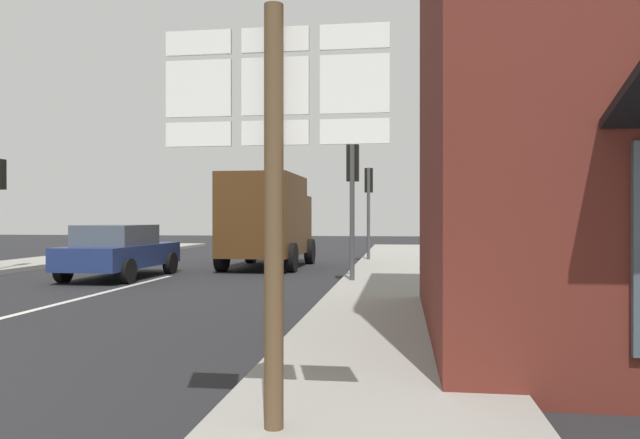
{
  "coord_description": "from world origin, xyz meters",
  "views": [
    {
      "loc": [
        6.52,
        -4.11,
        1.66
      ],
      "look_at": [
        4.4,
        11.37,
        1.62
      ],
      "focal_mm": 33.27,
      "sensor_mm": 36.0,
      "label": 1
    }
  ],
  "objects": [
    {
      "name": "traffic_light_near_right",
      "position": [
        5.34,
        10.48,
        2.57
      ],
      "size": [
        0.3,
        0.49,
        3.47
      ],
      "color": "#47474C",
      "rests_on": "ground"
    },
    {
      "name": "ground_plane",
      "position": [
        0.0,
        10.0,
        0.0
      ],
      "size": [
        80.0,
        80.0,
        0.0
      ],
      "primitive_type": "plane",
      "color": "#232326"
    },
    {
      "name": "delivery_truck",
      "position": [
        2.13,
        15.16,
        1.65
      ],
      "size": [
        2.54,
        5.03,
        3.05
      ],
      "color": "#4C2D14",
      "rests_on": "ground"
    },
    {
      "name": "lane_centre_stripe",
      "position": [
        0.0,
        6.0,
        0.01
      ],
      "size": [
        0.16,
        12.0,
        0.01
      ],
      "primitive_type": "cube",
      "color": "silver",
      "rests_on": "ground"
    },
    {
      "name": "route_sign_post",
      "position": [
        5.61,
        0.1,
        2.0
      ],
      "size": [
        1.66,
        0.14,
        3.2
      ],
      "color": "brown",
      "rests_on": "ground"
    },
    {
      "name": "traffic_light_far_right",
      "position": [
        5.34,
        17.84,
        2.6
      ],
      "size": [
        0.3,
        0.49,
        3.51
      ],
      "color": "#47474C",
      "rests_on": "ground"
    },
    {
      "name": "sedan_far",
      "position": [
        -1.17,
        11.31,
        0.76
      ],
      "size": [
        2.02,
        4.23,
        1.47
      ],
      "color": "navy",
      "rests_on": "ground"
    },
    {
      "name": "sidewalk_right",
      "position": [
        6.33,
        8.0,
        0.07
      ],
      "size": [
        2.57,
        44.0,
        0.14
      ],
      "primitive_type": "cube",
      "color": "gray",
      "rests_on": "ground"
    }
  ]
}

